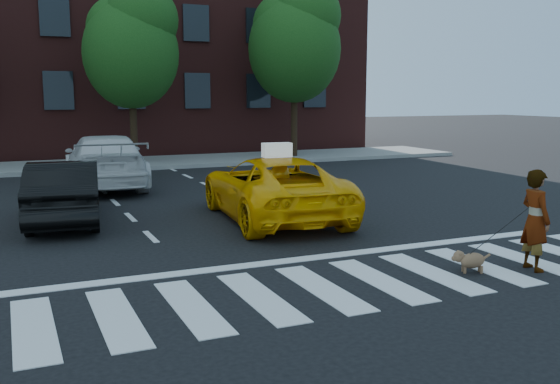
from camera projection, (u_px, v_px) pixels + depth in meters
name	position (u px, v px, depth m)	size (l,w,h in m)	color
ground	(322.00, 288.00, 9.25)	(120.00, 120.00, 0.00)	black
crosswalk	(322.00, 288.00, 9.25)	(13.00, 2.40, 0.01)	silver
stop_line	(279.00, 262.00, 10.69)	(12.00, 0.30, 0.01)	silver
sidewalk_far	(120.00, 164.00, 25.05)	(30.00, 4.00, 0.15)	slate
building	(89.00, 30.00, 30.91)	(26.00, 10.00, 12.00)	#491C1A
tree_mid	(131.00, 42.00, 24.06)	(3.69, 3.69, 7.10)	black
tree_right	(295.00, 37.00, 26.79)	(4.00, 4.00, 7.70)	black
taxi	(273.00, 188.00, 14.30)	(2.41, 5.22, 1.45)	#F4A905
black_sedan	(64.00, 192.00, 13.91)	(1.47, 4.22, 1.39)	black
white_suv	(105.00, 161.00, 19.15)	(2.27, 5.59, 1.62)	silver
woman	(535.00, 220.00, 10.12)	(0.61, 0.40, 1.66)	#999999
dog	(470.00, 260.00, 10.05)	(0.60, 0.42, 0.36)	#876144
taxi_sign	(277.00, 150.00, 13.98)	(0.65, 0.28, 0.32)	white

